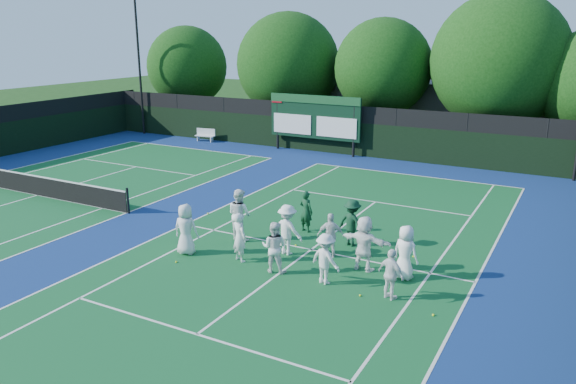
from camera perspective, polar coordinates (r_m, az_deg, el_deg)
The scene contains 32 objects.
ground at distance 18.60m, azimuth 1.00°, elevation -6.91°, with size 120.00×120.00×0.00m, color #14370F.
court_apron at distance 22.54m, azimuth -11.45°, elevation -3.06°, with size 34.00×32.00×0.01m, color navy.
near_court at distance 19.42m, azimuth 2.38°, elevation -5.87°, with size 11.05×23.85×0.01m.
left_court at distance 28.18m, azimuth -24.08°, elevation -0.30°, with size 11.05×23.85×0.01m.
back_fence at distance 34.66m, azimuth 4.49°, elevation 6.17°, with size 34.00×0.08×3.00m.
scoreboard at distance 34.58m, azimuth 2.69°, elevation 7.58°, with size 6.00×0.21×3.55m.
clubhouse at distance 40.77m, azimuth 14.39°, elevation 8.11°, with size 18.00×6.00×4.00m, color #57575C.
light_pole_left at distance 42.32m, azimuth -15.01°, elevation 14.20°, with size 1.20×0.30×10.12m.
tennis_net at distance 28.06m, azimuth -24.19°, elevation 0.65°, with size 11.30×0.10×1.10m.
bench at distance 38.87m, azimuth -8.39°, elevation 5.80°, with size 1.43×0.55×0.88m.
tree_a at distance 44.41m, azimuth -9.98°, elevation 12.25°, with size 6.03×6.03×7.70m.
tree_b at distance 39.56m, azimuth 0.27°, elevation 12.55°, with size 7.07×7.07×8.59m.
tree_c at distance 36.83m, azimuth 9.88°, elevation 12.11°, with size 6.15×6.15×8.13m.
tree_d at distance 35.17m, azimuth 20.93°, elevation 11.94°, with size 7.81×7.81×9.49m.
tennis_ball_0 at distance 18.71m, azimuth -11.29°, elevation -6.98°, with size 0.07×0.07×0.07m, color #D1E51B.
tennis_ball_1 at distance 19.23m, azimuth 12.62°, elevation -6.41°, with size 0.07×0.07×0.07m, color #D1E51B.
tennis_ball_2 at distance 15.63m, azimuth 14.55°, elevation -12.01°, with size 0.07×0.07×0.07m, color #D1E51B.
tennis_ball_3 at distance 23.32m, azimuth -8.14°, elevation -2.17°, with size 0.07×0.07×0.07m, color #D1E51B.
tennis_ball_4 at distance 19.72m, azimuth 0.79°, elevation -5.43°, with size 0.07×0.07×0.07m, color #D1E51B.
tennis_ball_5 at distance 16.30m, azimuth 7.34°, elevation -10.38°, with size 0.07×0.07×0.07m, color #D1E51B.
player_front_0 at distance 19.10m, azimuth -10.34°, elevation -3.75°, with size 0.85×0.56×1.75m, color silver.
player_front_1 at distance 18.29m, azimuth -4.95°, elevation -4.60°, with size 0.60×0.39×1.65m, color silver.
player_front_2 at distance 17.43m, azimuth -1.41°, elevation -5.62°, with size 0.80×0.62×1.64m, color white.
player_front_3 at distance 16.70m, azimuth 3.83°, elevation -6.80°, with size 1.01×0.58×1.56m, color silver.
player_front_4 at distance 16.00m, azimuth 10.43°, elevation -8.24°, with size 0.87×0.36×1.49m, color white.
player_back_0 at distance 20.18m, azimuth -4.96°, elevation -2.27°, with size 0.91×0.71×1.87m, color white.
player_back_1 at distance 18.77m, azimuth -0.07°, elevation -3.85°, with size 1.12×0.64×1.73m, color white.
player_back_2 at distance 18.60m, azimuth 4.37°, elevation -4.43°, with size 0.89×0.37×1.53m, color silver.
player_back_3 at distance 17.69m, azimuth 7.76°, elevation -5.19°, with size 1.65×0.53×1.78m, color white.
player_back_4 at distance 17.33m, azimuth 11.84°, elevation -6.02°, with size 0.82×0.54×1.68m, color white.
coach_left at distance 20.90m, azimuth 1.85°, elevation -1.98°, with size 0.58×0.38×1.58m, color #0F391F.
coach_right at distance 19.66m, azimuth 6.53°, elevation -3.13°, with size 1.08×0.62×1.67m, color #0D331D.
Camera 1 is at (7.90, -15.20, 7.23)m, focal length 35.00 mm.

